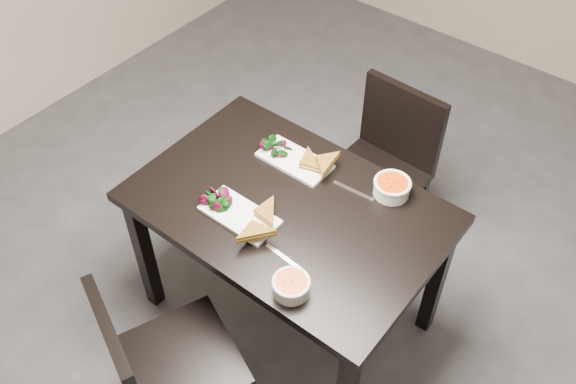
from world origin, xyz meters
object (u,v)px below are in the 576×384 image
(chair_near, at_px, (157,365))
(plate_near, at_px, (240,215))
(soup_bowl_near, at_px, (291,285))
(plate_far, at_px, (295,161))
(chair_far, at_px, (385,161))
(soup_bowl_far, at_px, (392,187))
(table, at_px, (288,221))

(chair_near, distance_m, plate_near, 0.62)
(plate_near, distance_m, soup_bowl_near, 0.39)
(chair_near, bearing_deg, plate_far, 118.35)
(chair_far, relative_size, plate_far, 2.78)
(soup_bowl_far, bearing_deg, table, -133.28)
(chair_far, height_order, plate_far, chair_far)
(table, distance_m, plate_near, 0.22)
(chair_far, bearing_deg, soup_bowl_near, -75.47)
(plate_near, distance_m, soup_bowl_far, 0.60)
(chair_near, xyz_separation_m, soup_bowl_near, (0.29, 0.41, 0.30))
(plate_near, height_order, plate_far, same)
(chair_near, bearing_deg, chair_far, 109.74)
(plate_near, bearing_deg, chair_near, -82.68)
(plate_near, distance_m, plate_far, 0.37)
(table, bearing_deg, chair_near, -92.76)
(chair_near, bearing_deg, soup_bowl_near, 76.69)
(plate_far, bearing_deg, chair_near, -84.27)
(chair_far, relative_size, soup_bowl_near, 6.36)
(chair_far, height_order, plate_near, chair_far)
(soup_bowl_near, xyz_separation_m, plate_far, (-0.39, 0.51, -0.03))
(chair_near, relative_size, soup_bowl_near, 6.36)
(chair_far, bearing_deg, plate_near, -97.33)
(plate_far, bearing_deg, table, -58.20)
(table, distance_m, chair_far, 0.72)
(chair_far, relative_size, plate_near, 2.80)
(chair_near, distance_m, plate_far, 0.96)
(chair_far, distance_m, soup_bowl_near, 1.07)
(table, relative_size, chair_far, 1.41)
(plate_near, xyz_separation_m, soup_bowl_far, (0.39, 0.46, 0.03))
(soup_bowl_far, bearing_deg, chair_far, 121.69)
(plate_near, relative_size, plate_far, 1.00)
(chair_near, xyz_separation_m, chair_far, (0.07, 1.41, 0.00))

